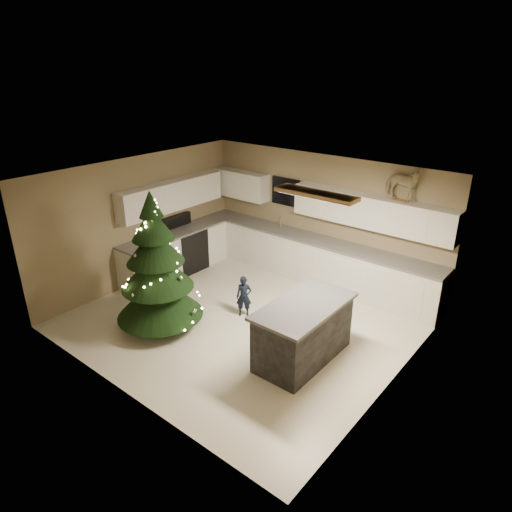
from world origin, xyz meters
name	(u,v)px	position (x,y,z in m)	size (l,w,h in m)	color
ground_plane	(244,321)	(0.00, 0.00, 0.00)	(5.50, 5.50, 0.00)	beige
room_shell	(244,229)	(0.02, 0.00, 1.75)	(5.52, 5.02, 2.61)	#90815E
cabinetry	(261,243)	(-0.91, 1.65, 0.76)	(5.50, 3.20, 2.00)	white
island	(303,331)	(1.42, -0.25, 0.48)	(0.90, 1.70, 0.95)	black
bar_stool	(306,308)	(1.02, 0.45, 0.44)	(0.30, 0.30, 0.58)	olive
christmas_tree	(157,274)	(-1.03, -1.02, 1.00)	(1.53, 1.48, 2.44)	#3F2816
toddler	(244,297)	(-0.13, 0.16, 0.38)	(0.28, 0.18, 0.77)	black
rocking_horse	(402,184)	(1.68, 2.33, 2.31)	(0.70, 0.35, 0.60)	olive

